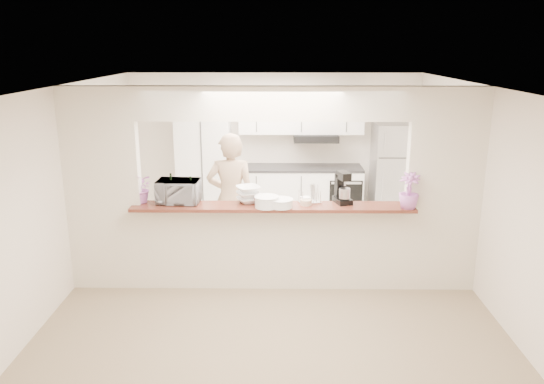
{
  "coord_description": "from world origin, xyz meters",
  "views": [
    {
      "loc": [
        0.06,
        -6.15,
        2.95
      ],
      "look_at": [
        -0.01,
        0.3,
        1.16
      ],
      "focal_mm": 35.0,
      "sensor_mm": 36.0,
      "label": 1
    }
  ],
  "objects_px": {
    "toaster_oven": "(178,191)",
    "stand_mixer": "(342,189)",
    "person": "(231,199)",
    "refrigerator": "(395,173)"
  },
  "relations": [
    {
      "from": "refrigerator",
      "to": "toaster_oven",
      "type": "relative_size",
      "value": 3.34
    },
    {
      "from": "stand_mixer",
      "to": "person",
      "type": "relative_size",
      "value": 0.22
    },
    {
      "from": "toaster_oven",
      "to": "stand_mixer",
      "type": "distance_m",
      "value": 2.0
    },
    {
      "from": "toaster_oven",
      "to": "person",
      "type": "xyz_separation_m",
      "value": [
        0.57,
        0.75,
        -0.32
      ]
    },
    {
      "from": "refrigerator",
      "to": "person",
      "type": "bearing_deg",
      "value": -144.86
    },
    {
      "from": "refrigerator",
      "to": "toaster_oven",
      "type": "distance_m",
      "value": 4.14
    },
    {
      "from": "toaster_oven",
      "to": "stand_mixer",
      "type": "height_order",
      "value": "stand_mixer"
    },
    {
      "from": "toaster_oven",
      "to": "person",
      "type": "distance_m",
      "value": 1.0
    },
    {
      "from": "stand_mixer",
      "to": "person",
      "type": "height_order",
      "value": "person"
    },
    {
      "from": "toaster_oven",
      "to": "person",
      "type": "relative_size",
      "value": 0.28
    }
  ]
}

